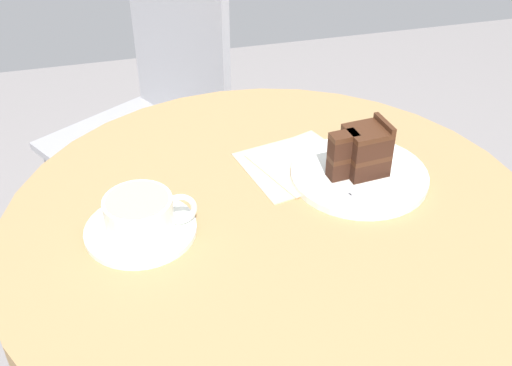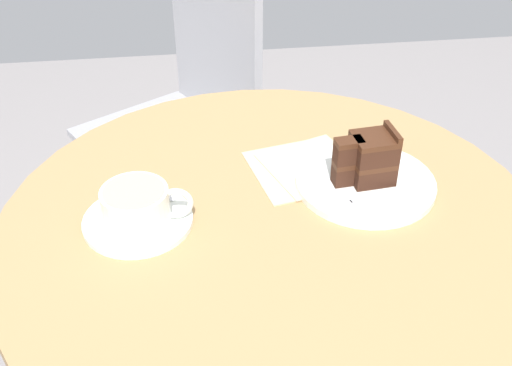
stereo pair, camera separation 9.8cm
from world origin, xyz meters
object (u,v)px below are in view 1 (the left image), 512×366
Objects in this scene: saucer at (141,230)px; cafe_chair at (156,113)px; napkin at (299,164)px; coffee_cup at (141,215)px; fork at (360,192)px; cake_slice at (363,151)px; teaspoon at (154,206)px; cake_plate at (359,175)px.

cafe_chair is at bearing 82.86° from saucer.
coffee_cup is at bearing -156.72° from napkin.
fork is 0.82m from cafe_chair.
cake_slice is 0.70× the size of fork.
fork is (0.32, -0.05, 0.00)m from teaspoon.
cake_slice is at bearing 9.20° from coffee_cup.
coffee_cup is 0.06m from teaspoon.
cake_slice is at bearing 38.53° from cake_plate.
fork is at bearing -12.52° from cafe_chair.
cake_plate is (0.36, 0.05, 0.00)m from saucer.
cafe_chair is at bearing 111.27° from cake_plate.
cake_slice is 0.12m from napkin.
teaspoon is at bearing 67.02° from coffee_cup.
cafe_chair reaches higher than cake_plate.
cafe_chair is at bearing 83.14° from coffee_cup.
cake_plate reaches higher than napkin.
teaspoon reaches higher than saucer.
cafe_chair is (0.09, 0.75, -0.26)m from coffee_cup.
coffee_cup reaches higher than cake_plate.
cake_slice is 0.07m from fork.
napkin is at bearing -77.06° from fork.
cake_slice is 0.12× the size of cafe_chair.
fork is (0.34, 0.00, -0.02)m from coffee_cup.
cake_plate is at bearing -141.47° from cake_slice.
saucer reaches higher than napkin.
cake_slice is (0.00, 0.00, 0.05)m from cake_plate.
napkin is at bearing 17.42° from teaspoon.
cake_slice is (0.34, 0.01, 0.04)m from teaspoon.
cake_plate is at bearing -127.79° from fork.
cake_slice is at bearing -128.73° from fork.
teaspoon is 1.05× the size of cake_slice.
cafe_chair is (-0.27, 0.69, -0.27)m from cake_slice.
cake_slice is 0.48× the size of napkin.
cake_plate is 0.05m from cake_slice.
coffee_cup is at bearing -37.81° from cafe_chair.
cafe_chair is (0.07, 0.70, -0.23)m from teaspoon.
coffee_cup is (0.00, -0.01, 0.03)m from saucer.
cafe_chair is (0.09, 0.74, -0.23)m from saucer.
cafe_chair is at bearing 111.41° from cake_slice.
teaspoon is 0.50× the size of napkin.
coffee_cup is at bearing -170.95° from cake_plate.
coffee_cup reaches higher than napkin.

